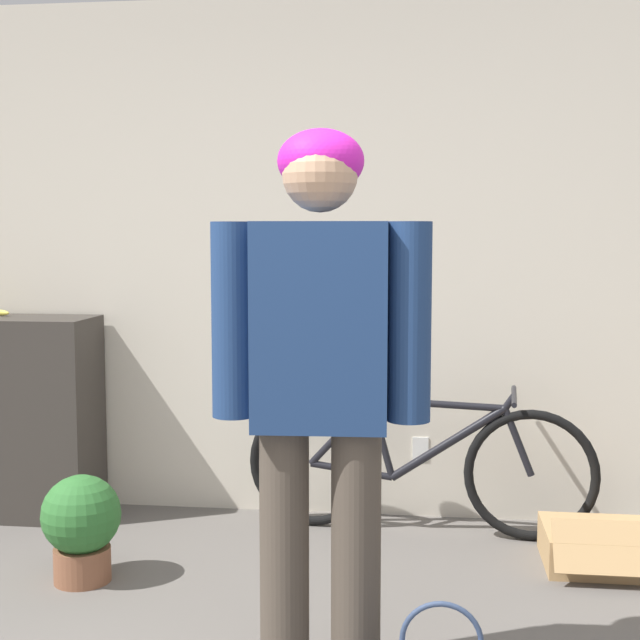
# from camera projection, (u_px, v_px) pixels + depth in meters

# --- Properties ---
(wall_back) EXTENTS (8.00, 0.07, 2.60)m
(wall_back) POSITION_uv_depth(u_px,v_px,m) (314.00, 260.00, 4.51)
(wall_back) COLOR beige
(wall_back) RESTS_ON ground_plane
(side_shelf) EXTENTS (0.90, 0.39, 1.02)m
(side_shelf) POSITION_uv_depth(u_px,v_px,m) (8.00, 416.00, 4.54)
(side_shelf) COLOR #38332D
(side_shelf) RESTS_ON ground_plane
(person) EXTENTS (0.67, 0.25, 1.75)m
(person) POSITION_uv_depth(u_px,v_px,m) (320.00, 368.00, 2.71)
(person) COLOR #4C4238
(person) RESTS_ON ground_plane
(bicycle) EXTENTS (1.67, 0.46, 0.70)m
(bicycle) POSITION_uv_depth(u_px,v_px,m) (418.00, 464.00, 4.26)
(bicycle) COLOR black
(bicycle) RESTS_ON ground_plane
(cardboard_box) EXTENTS (0.47, 0.50, 0.25)m
(cardboard_box) POSITION_uv_depth(u_px,v_px,m) (598.00, 547.00, 3.86)
(cardboard_box) COLOR tan
(cardboard_box) RESTS_ON ground_plane
(potted_plant) EXTENTS (0.33, 0.33, 0.45)m
(potted_plant) POSITION_uv_depth(u_px,v_px,m) (81.00, 524.00, 3.67)
(potted_plant) COLOR brown
(potted_plant) RESTS_ON ground_plane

